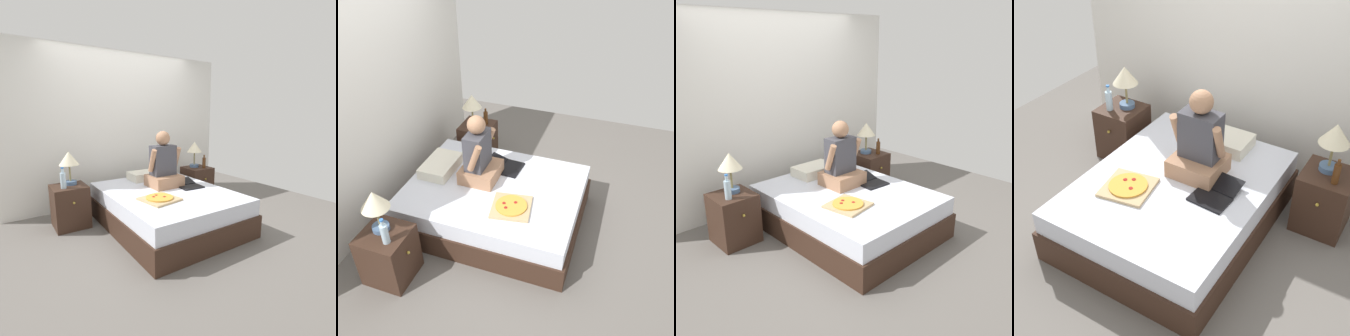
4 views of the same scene
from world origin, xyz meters
TOP-DOWN VIEW (x-y plane):
  - ground_plane at (0.00, 0.00)m, footprint 5.85×5.85m
  - wall_back at (0.00, 1.34)m, footprint 3.85×0.12m
  - bed at (0.00, 0.00)m, footprint 1.52×1.96m
  - nightstand_left at (-1.10, 0.67)m, footprint 0.44×0.47m
  - lamp_on_left_nightstand at (-1.06, 0.72)m, footprint 0.26×0.26m
  - water_bottle at (-1.18, 0.58)m, footprint 0.07×0.07m
  - nightstand_right at (1.10, 0.67)m, footprint 0.44×0.47m
  - lamp_on_right_nightstand at (1.07, 0.72)m, footprint 0.26×0.26m
  - beer_bottle at (1.17, 0.57)m, footprint 0.06×0.06m
  - pillow at (0.08, 0.70)m, footprint 0.52×0.34m
  - person_seated at (0.10, 0.21)m, footprint 0.47×0.40m
  - laptop at (0.37, -0.01)m, footprint 0.34×0.44m
  - pizza_box at (-0.29, -0.30)m, footprint 0.46×0.46m

SIDE VIEW (x-z plane):
  - ground_plane at x=0.00m, z-range 0.00..0.00m
  - bed at x=0.00m, z-range 0.00..0.49m
  - nightstand_left at x=-1.10m, z-range 0.00..0.57m
  - nightstand_right at x=1.10m, z-range 0.00..0.57m
  - pizza_box at x=-0.29m, z-range 0.49..0.53m
  - laptop at x=0.37m, z-range 0.47..0.55m
  - pillow at x=0.08m, z-range 0.49..0.61m
  - beer_bottle at x=1.17m, z-range 0.55..0.78m
  - water_bottle at x=-1.18m, z-range 0.54..0.82m
  - person_seated at x=0.10m, z-range 0.39..1.17m
  - lamp_on_left_nightstand at x=-1.06m, z-range 0.67..1.12m
  - lamp_on_right_nightstand at x=1.07m, z-range 0.67..1.12m
  - wall_back at x=0.00m, z-range 0.00..2.50m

